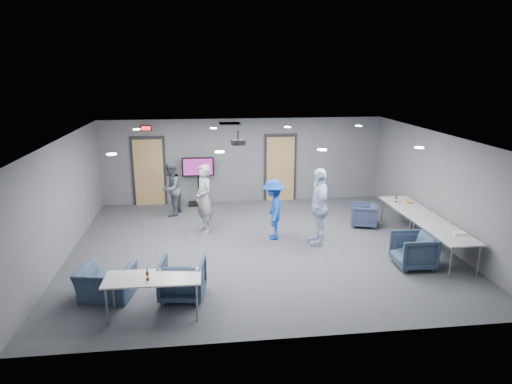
{
  "coord_description": "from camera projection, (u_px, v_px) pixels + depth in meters",
  "views": [
    {
      "loc": [
        -1.36,
        -10.39,
        4.22
      ],
      "look_at": [
        -0.0,
        0.66,
        1.2
      ],
      "focal_mm": 32.0,
      "sensor_mm": 36.0,
      "label": 1
    }
  ],
  "objects": [
    {
      "name": "chair_front_a",
      "position": [
        183.0,
        279.0,
        8.61
      ],
      "size": [
        0.93,
        0.95,
        0.76
      ],
      "primitive_type": "imported",
      "rotation": [
        0.0,
        0.0,
        3.0
      ],
      "color": "#324256",
      "rests_on": "floor"
    },
    {
      "name": "person_d",
      "position": [
        273.0,
        209.0,
        11.52
      ],
      "size": [
        0.69,
        1.06,
        1.55
      ],
      "primitive_type": "imported",
      "rotation": [
        0.0,
        0.0,
        -1.69
      ],
      "color": "#1946A8",
      "rests_on": "floor"
    },
    {
      "name": "table_right_a",
      "position": [
        407.0,
        207.0,
        11.99
      ],
      "size": [
        0.79,
        1.9,
        0.73
      ],
      "rotation": [
        0.0,
        0.0,
        1.57
      ],
      "color": "silver",
      "rests_on": "floor"
    },
    {
      "name": "person_a",
      "position": [
        204.0,
        199.0,
        11.97
      ],
      "size": [
        0.67,
        0.78,
        1.82
      ],
      "primitive_type": "imported",
      "rotation": [
        0.0,
        0.0,
        -1.16
      ],
      "color": "gray",
      "rests_on": "floor"
    },
    {
      "name": "projector",
      "position": [
        238.0,
        142.0,
        11.62
      ],
      "size": [
        0.37,
        0.34,
        0.36
      ],
      "rotation": [
        0.0,
        0.0,
        0.17
      ],
      "color": "black",
      "rests_on": "ceiling"
    },
    {
      "name": "wall_right",
      "position": [
        438.0,
        187.0,
        11.39
      ],
      "size": [
        0.02,
        8.0,
        2.7
      ],
      "primitive_type": "cube",
      "color": "slate",
      "rests_on": "floor"
    },
    {
      "name": "table_front_left",
      "position": [
        153.0,
        280.0,
        7.9
      ],
      "size": [
        1.68,
        0.73,
        0.73
      ],
      "rotation": [
        0.0,
        0.0,
        -0.02
      ],
      "color": "silver",
      "rests_on": "floor"
    },
    {
      "name": "tv_stand",
      "position": [
        198.0,
        178.0,
        14.4
      ],
      "size": [
        1.0,
        0.48,
        1.53
      ],
      "color": "black",
      "rests_on": "floor"
    },
    {
      "name": "bottle_front",
      "position": [
        147.0,
        276.0,
        7.75
      ],
      "size": [
        0.06,
        0.06,
        0.22
      ],
      "color": "#4F250D",
      "rests_on": "table_front_left"
    },
    {
      "name": "ceiling",
      "position": [
        260.0,
        137.0,
        10.51
      ],
      "size": [
        9.0,
        9.0,
        0.0
      ],
      "primitive_type": "plane",
      "rotation": [
        3.14,
        0.0,
        0.0
      ],
      "color": "white",
      "rests_on": "wall_back"
    },
    {
      "name": "chair_front_b",
      "position": [
        106.0,
        283.0,
        8.59
      ],
      "size": [
        1.12,
        1.02,
        0.63
      ],
      "primitive_type": "imported",
      "rotation": [
        0.0,
        0.0,
        2.94
      ],
      "color": "#3C4D68",
      "rests_on": "floor"
    },
    {
      "name": "snack_box",
      "position": [
        409.0,
        202.0,
        12.22
      ],
      "size": [
        0.18,
        0.13,
        0.04
      ],
      "primitive_type": "cube",
      "rotation": [
        0.0,
        0.0,
        -0.04
      ],
      "color": "#CF5C33",
      "rests_on": "table_right_a"
    },
    {
      "name": "chair_right_c",
      "position": [
        413.0,
        251.0,
        9.95
      ],
      "size": [
        0.85,
        0.83,
        0.75
      ],
      "primitive_type": "imported",
      "rotation": [
        0.0,
        0.0,
        -1.6
      ],
      "color": "#334359",
      "rests_on": "floor"
    },
    {
      "name": "bottle_right",
      "position": [
        396.0,
        199.0,
        12.27
      ],
      "size": [
        0.06,
        0.06,
        0.22
      ],
      "color": "#4F250D",
      "rests_on": "table_right_a"
    },
    {
      "name": "wall_front",
      "position": [
        293.0,
        261.0,
        7.03
      ],
      "size": [
        9.0,
        0.02,
        2.7
      ],
      "primitive_type": "cube",
      "color": "slate",
      "rests_on": "floor"
    },
    {
      "name": "exit_sign",
      "position": [
        146.0,
        128.0,
        13.99
      ],
      "size": [
        0.32,
        0.08,
        0.16
      ],
      "color": "black",
      "rests_on": "wall_back"
    },
    {
      "name": "wrapper",
      "position": [
        460.0,
        234.0,
        9.89
      ],
      "size": [
        0.27,
        0.21,
        0.05
      ],
      "primitive_type": "cube",
      "rotation": [
        0.0,
        0.0,
        -0.24
      ],
      "color": "white",
      "rests_on": "table_right_b"
    },
    {
      "name": "floor",
      "position": [
        259.0,
        246.0,
        11.21
      ],
      "size": [
        9.0,
        9.0,
        0.0
      ],
      "primitive_type": "plane",
      "color": "#3C3F44",
      "rests_on": "ground"
    },
    {
      "name": "wall_back",
      "position": [
        243.0,
        161.0,
        14.69
      ],
      "size": [
        9.0,
        0.02,
        2.7
      ],
      "primitive_type": "cube",
      "color": "slate",
      "rests_on": "floor"
    },
    {
      "name": "door_left",
      "position": [
        149.0,
        172.0,
        14.37
      ],
      "size": [
        1.06,
        0.17,
        2.24
      ],
      "color": "black",
      "rests_on": "wall_back"
    },
    {
      "name": "door_right",
      "position": [
        280.0,
        168.0,
        14.86
      ],
      "size": [
        1.06,
        0.17,
        2.24
      ],
      "color": "black",
      "rests_on": "wall_back"
    },
    {
      "name": "person_c",
      "position": [
        319.0,
        206.0,
        11.15
      ],
      "size": [
        0.51,
        1.14,
        1.91
      ],
      "primitive_type": "imported",
      "rotation": [
        0.0,
        0.0,
        -1.61
      ],
      "color": "silver",
      "rests_on": "floor"
    },
    {
      "name": "downlights",
      "position": [
        260.0,
        137.0,
        10.51
      ],
      "size": [
        6.18,
        3.78,
        0.02
      ],
      "color": "white",
      "rests_on": "ceiling"
    },
    {
      "name": "table_right_b",
      "position": [
        445.0,
        232.0,
        10.17
      ],
      "size": [
        0.78,
        1.87,
        0.73
      ],
      "rotation": [
        0.0,
        0.0,
        1.57
      ],
      "color": "silver",
      "rests_on": "floor"
    },
    {
      "name": "person_b",
      "position": [
        171.0,
        189.0,
        13.37
      ],
      "size": [
        0.81,
        0.93,
        1.62
      ],
      "primitive_type": "imported",
      "rotation": [
        0.0,
        0.0,
        -1.85
      ],
      "color": "#515661",
      "rests_on": "floor"
    },
    {
      "name": "hvac_diffuser",
      "position": [
        230.0,
        124.0,
        13.13
      ],
      "size": [
        0.6,
        0.6,
        0.03
      ],
      "primitive_type": "cube",
      "color": "black",
      "rests_on": "ceiling"
    },
    {
      "name": "chair_right_a",
      "position": [
        364.0,
        215.0,
        12.57
      ],
      "size": [
        0.85,
        0.83,
        0.62
      ],
      "primitive_type": "imported",
      "rotation": [
        0.0,
        0.0,
        -1.86
      ],
      "color": "#353D5B",
      "rests_on": "floor"
    },
    {
      "name": "wall_left",
      "position": [
        63.0,
        199.0,
        10.33
      ],
      "size": [
        0.02,
        8.0,
        2.7
      ],
      "primitive_type": "cube",
      "color": "slate",
      "rests_on": "floor"
    }
  ]
}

